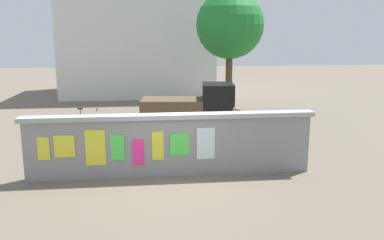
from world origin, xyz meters
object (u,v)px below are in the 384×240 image
Objects in this scene: tree_roadside at (230,25)px; bicycle_near at (252,133)px; auto_rickshaw_truck at (193,108)px; person_walking at (236,127)px; motorcycle at (92,140)px; bicycle_far at (85,123)px.

bicycle_near is at bearing -94.01° from tree_roadside.
auto_rickshaw_truck is at bearing 127.96° from bicycle_near.
person_walking is 8.63m from tree_roadside.
bicycle_near reaches higher than motorcycle.
tree_roadside is (2.25, 3.91, 3.26)m from auto_rickshaw_truck.
bicycle_far reaches higher than motorcycle.
motorcycle is 1.11× the size of bicycle_far.
auto_rickshaw_truck is 5.57m from tree_roadside.
bicycle_near is at bearing 59.68° from person_walking.
bicycle_far is at bearing 158.02° from bicycle_near.
person_walking reaches higher than bicycle_near.
auto_rickshaw_truck is at bearing 101.89° from person_walking.
person_walking is at bearing -39.08° from bicycle_far.
person_walking is (5.04, -4.09, 0.62)m from bicycle_far.
tree_roadside is at bearing 79.87° from person_walking.
motorcycle is 4.56m from person_walking.
bicycle_near is 1.03× the size of person_walking.
auto_rickshaw_truck is 2.32× the size of person_walking.
person_walking is at bearing -78.11° from auto_rickshaw_truck.
person_walking reaches higher than motorcycle.
auto_rickshaw_truck reaches higher than bicycle_far.
motorcycle is at bearing 166.61° from person_walking.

